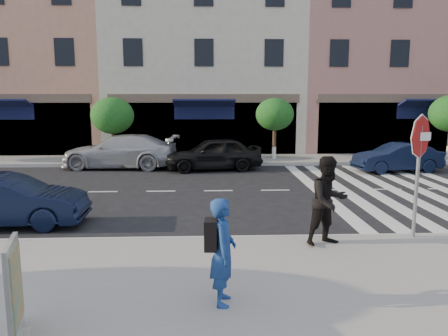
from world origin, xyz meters
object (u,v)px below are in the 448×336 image
photographer (223,252)px  walker (329,201)px  stop_sign (420,149)px  car_far_right (397,157)px  car_far_mid (213,154)px  car_near_mid (5,201)px  car_far_left (120,151)px  poster_board (15,291)px

photographer → walker: (2.32, 2.58, 0.13)m
stop_sign → walker: (-2.06, -0.38, -1.03)m
car_far_right → car_far_mid: bearing=-103.3°
stop_sign → car_near_mid: (-9.71, 1.74, -1.47)m
stop_sign → car_far_left: size_ratio=0.52×
poster_board → car_near_mid: size_ratio=0.33×
poster_board → car_far_right: bearing=36.0°
car_far_right → walker: bearing=-38.6°
car_far_left → photographer: bearing=22.3°
stop_sign → walker: 2.34m
walker → poster_board: (-5.05, -3.43, -0.31)m
stop_sign → car_far_left: 13.85m
stop_sign → photographer: stop_sign is taller
car_far_left → car_far_right: (12.27, -1.50, -0.14)m
walker → car_near_mid: walker is taller
stop_sign → photographer: bearing=-165.0°
walker → car_far_right: 11.26m
car_far_left → car_near_mid: bearing=-1.8°
photographer → car_far_mid: bearing=3.9°
photographer → car_far_right: 14.68m
car_far_mid → walker: bearing=4.2°
poster_board → car_far_right: poster_board is taller
car_far_mid → photographer: bearing=-8.3°
car_far_left → car_far_right: car_far_left is taller
car_near_mid → poster_board: bearing=-156.3°
stop_sign → walker: stop_sign is taller
stop_sign → car_near_mid: bearing=150.8°
stop_sign → photographer: (-4.39, -2.96, -1.16)m
stop_sign → photographer: size_ratio=1.68×
walker → car_far_mid: size_ratio=0.44×
stop_sign → car_far_left: stop_sign is taller
poster_board → car_near_mid: bearing=100.6°
poster_board → car_far_mid: 14.14m
stop_sign → car_far_right: bearing=49.3°
photographer → car_far_left: bearing=21.2°
poster_board → walker: bearing=19.7°
photographer → car_far_right: (8.08, 12.25, -0.34)m
stop_sign → walker: bearing=171.4°
car_far_mid → car_far_right: (8.01, -0.76, -0.10)m
walker → car_far_right: (5.76, 9.67, -0.47)m
stop_sign → car_far_mid: 11.03m
car_far_right → poster_board: bearing=-47.4°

